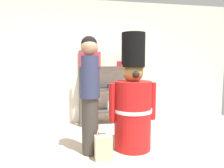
% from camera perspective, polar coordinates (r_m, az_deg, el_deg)
% --- Properties ---
extents(back_wall, '(6.40, 0.12, 2.60)m').
position_cam_1_polar(back_wall, '(4.63, -5.32, 5.75)').
color(back_wall, silver).
rests_on(back_wall, ground_plane).
extents(merchandise_shelf, '(1.24, 0.35, 1.54)m').
position_cam_1_polar(merchandise_shelf, '(4.49, -0.90, -0.93)').
color(merchandise_shelf, '#4C4742').
rests_on(merchandise_shelf, ground_plane).
extents(teddy_bear_guard, '(0.73, 0.57, 1.74)m').
position_cam_1_polar(teddy_bear_guard, '(3.21, 5.61, -5.08)').
color(teddy_bear_guard, red).
rests_on(teddy_bear_guard, ground_plane).
extents(person_shopper, '(0.29, 0.28, 1.67)m').
position_cam_1_polar(person_shopper, '(2.99, -6.00, -1.53)').
color(person_shopper, '#38332D').
rests_on(person_shopper, ground_plane).
extents(shopping_bag, '(0.23, 0.14, 0.46)m').
position_cam_1_polar(shopping_bag, '(2.98, -2.32, -16.64)').
color(shopping_bag, '#C1AD89').
rests_on(shopping_bag, ground_plane).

